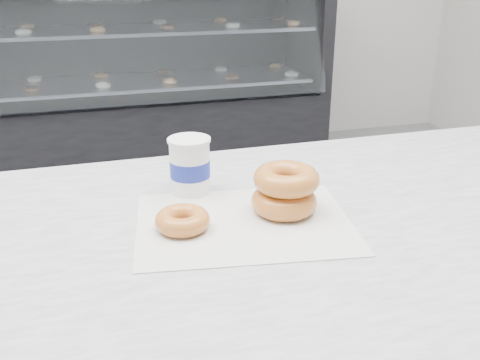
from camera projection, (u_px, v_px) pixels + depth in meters
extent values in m
cube|color=silver|center=(301.00, 234.00, 0.86)|extent=(3.06, 0.76, 0.04)
cube|color=black|center=(138.00, 132.00, 3.50)|extent=(2.40, 0.70, 0.50)
cube|color=black|center=(126.00, 28.00, 3.54)|extent=(2.40, 0.06, 0.75)
cube|color=black|center=(307.00, 28.00, 3.56)|extent=(0.08, 0.70, 0.75)
cube|color=white|center=(137.00, 41.00, 2.98)|extent=(2.28, 0.16, 0.70)
cube|color=silver|center=(135.00, 82.00, 3.37)|extent=(2.20, 0.55, 0.02)
cube|color=silver|center=(131.00, 30.00, 3.25)|extent=(2.20, 0.55, 0.02)
cube|color=silver|center=(244.00, 223.00, 0.85)|extent=(0.38, 0.31, 0.00)
torus|color=orange|center=(182.00, 220.00, 0.83)|extent=(0.11, 0.11, 0.03)
torus|color=orange|center=(284.00, 201.00, 0.88)|extent=(0.11, 0.11, 0.04)
torus|color=orange|center=(286.00, 179.00, 0.87)|extent=(0.12, 0.12, 0.04)
cylinder|color=white|center=(190.00, 166.00, 0.95)|extent=(0.07, 0.07, 0.10)
cylinder|color=white|center=(189.00, 140.00, 0.93)|extent=(0.08, 0.08, 0.01)
cylinder|color=#1B2996|center=(190.00, 168.00, 0.95)|extent=(0.07, 0.07, 0.03)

